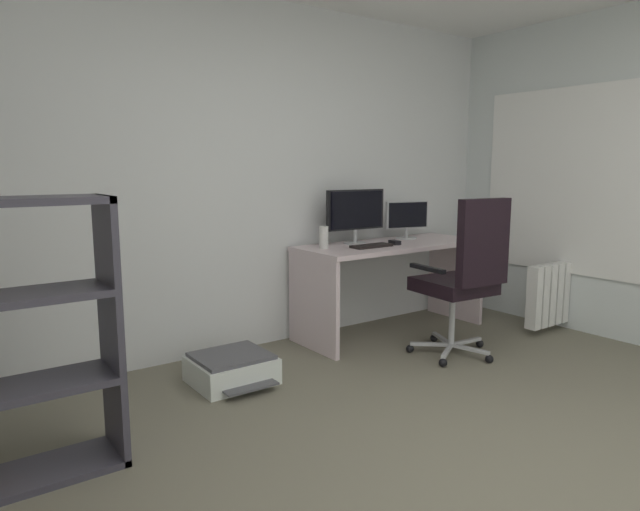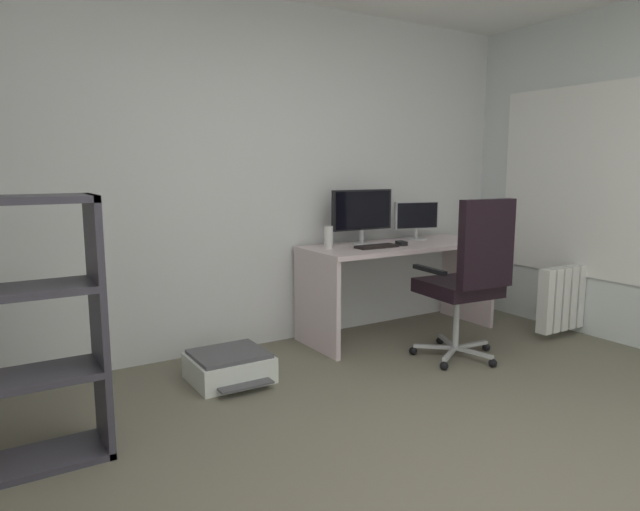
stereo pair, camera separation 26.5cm
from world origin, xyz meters
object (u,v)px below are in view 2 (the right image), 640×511
Objects in this scene: keyboard at (377,246)px; printer at (229,366)px; desktop_speaker at (328,237)px; desk at (399,267)px; computer_mouse at (401,243)px; office_chair at (469,274)px; monitor_secondary at (416,218)px; monitor_main at (362,212)px; radiator at (573,297)px.

printer is at bearing -173.25° from keyboard.
desktop_speaker is 0.32× the size of printer.
desk is at bearing -7.22° from desktop_speaker.
printer is at bearing -171.68° from desk.
computer_mouse reaches higher than desk.
computer_mouse is 0.19× the size of printer.
monitor_secondary is at bearing 70.71° from office_chair.
desk is 2.94× the size of monitor_main.
desk is at bearing 147.69° from radiator.
printer is 0.67× the size of radiator.
desk is at bearing -156.23° from monitor_secondary.
desk is 4.76× the size of keyboard.
radiator is (1.50, -0.90, -0.70)m from monitor_main.
monitor_main reaches higher than desk.
monitor_secondary is 2.10m from printer.
office_chair reaches higher than radiator.
monitor_secondary is at bearing 42.40° from computer_mouse.
keyboard reaches higher than desk.
printer is (-1.55, -0.15, -0.68)m from computer_mouse.
monitor_main is 1.88m from radiator.
desktop_speaker is (-0.59, 0.16, 0.07)m from computer_mouse.
monitor_main is at bearing 149.11° from radiator.
keyboard is 1.47m from printer.
keyboard is 0.38m from desktop_speaker.
monitor_main is at bearing 155.68° from desk.
monitor_main is (-0.28, 0.13, 0.45)m from desk.
monitor_secondary is 0.43m from computer_mouse.
monitor_secondary is 1.02m from office_chair.
printer is (-1.56, 0.56, -0.54)m from office_chair.
desk is 1.68m from printer.
monitor_main reaches higher than desktop_speaker.
office_chair is (0.27, -0.70, -0.13)m from keyboard.
office_chair is 1.49× the size of radiator.
monitor_main reaches higher than computer_mouse.
computer_mouse is at bearing -15.61° from desktop_speaker.
monitor_secondary is 0.52× the size of radiator.
keyboard reaches higher than printer.
desktop_speaker is (-0.35, -0.05, -0.18)m from monitor_main.
printer is (-1.59, -0.23, -0.47)m from desk.
monitor_secondary reaches higher than computer_mouse.
monitor_main reaches higher than keyboard.
printer is at bearing -169.16° from monitor_secondary.
computer_mouse is 0.59× the size of desktop_speaker.
radiator is (0.92, -0.90, -0.62)m from monitor_secondary.
computer_mouse is at bearing -119.84° from desk.
computer_mouse is 0.61m from desktop_speaker.
monitor_main is 0.70× the size of radiator.
office_chair is (0.25, -0.92, -0.38)m from monitor_main.
computer_mouse reaches higher than printer.
radiator is (1.21, -0.77, -0.25)m from desk.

